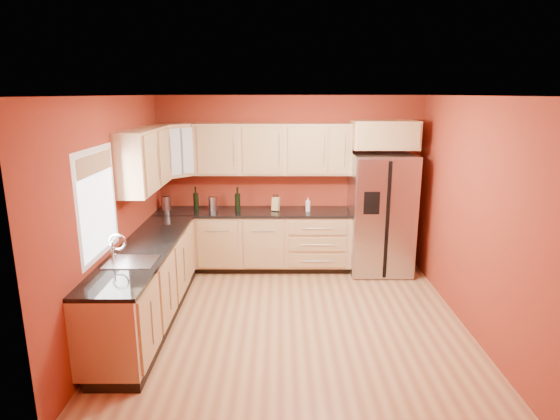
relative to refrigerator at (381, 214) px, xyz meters
name	(u,v)px	position (x,y,z in m)	size (l,w,h in m)	color
floor	(292,320)	(-1.35, -1.62, -0.89)	(4.00, 4.00, 0.00)	#985E3B
ceiling	(294,96)	(-1.35, -1.62, 1.71)	(4.00, 4.00, 0.00)	silver
wall_back	(289,182)	(-1.35, 0.38, 0.41)	(4.00, 0.04, 2.60)	maroon
wall_front	(300,286)	(-1.35, -3.62, 0.41)	(4.00, 0.04, 2.60)	maroon
wall_left	(115,215)	(-3.35, -1.62, 0.41)	(0.04, 4.00, 2.60)	maroon
wall_right	(471,215)	(0.65, -1.62, 0.41)	(0.04, 4.00, 2.60)	maroon
base_cabinets_back	(253,241)	(-1.90, 0.07, -0.45)	(2.90, 0.60, 0.88)	#A57B50
base_cabinets_left	(147,286)	(-3.05, -1.62, -0.45)	(0.60, 2.80, 0.88)	#A57B50
countertop_back	(253,212)	(-1.90, 0.06, 0.01)	(2.90, 0.62, 0.04)	black
countertop_left	(145,248)	(-3.04, -1.62, 0.01)	(0.62, 2.80, 0.04)	black
upper_cabinets_back	(273,149)	(-1.60, 0.21, 0.94)	(2.30, 0.33, 0.75)	#A57B50
upper_cabinets_left	(145,159)	(-3.19, -0.90, 0.94)	(0.33, 1.35, 0.75)	#A57B50
corner_upper_cabinet	(174,150)	(-3.02, 0.04, 0.94)	(0.62, 0.33, 0.75)	#A57B50
over_fridge_cabinet	(384,134)	(0.00, 0.07, 1.16)	(0.92, 0.60, 0.40)	#A57B50
refrigerator	(381,214)	(0.00, 0.00, 0.00)	(0.90, 0.75, 1.78)	#A7A7AC
window	(98,203)	(-3.33, -2.12, 0.66)	(0.03, 0.90, 1.00)	white
sink_faucet	(130,248)	(-3.04, -2.12, 0.18)	(0.50, 0.42, 0.30)	silver
canister_left	(213,204)	(-2.50, 0.10, 0.13)	(0.13, 0.13, 0.21)	#A7A7AC
canister_right	(166,203)	(-3.20, 0.11, 0.14)	(0.13, 0.13, 0.21)	#A7A7AC
wine_bottle_a	(238,199)	(-2.12, 0.05, 0.21)	(0.08, 0.08, 0.36)	black
wine_bottle_b	(196,199)	(-2.75, 0.10, 0.21)	(0.08, 0.08, 0.36)	black
knife_block	(276,204)	(-1.56, 0.09, 0.13)	(0.10, 0.09, 0.20)	tan
soap_dispenser	(308,205)	(-1.08, 0.03, 0.13)	(0.07, 0.07, 0.20)	silver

